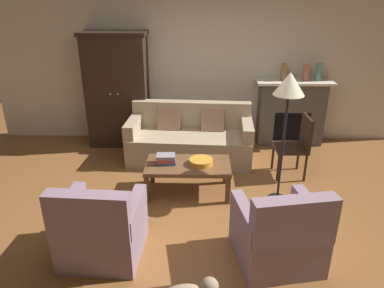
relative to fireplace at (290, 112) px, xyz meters
name	(u,v)px	position (x,y,z in m)	size (l,w,h in m)	color
ground_plane	(200,215)	(-1.55, -2.30, -0.57)	(9.60, 9.60, 0.00)	brown
back_wall	(201,60)	(-1.55, 0.25, 0.83)	(7.20, 0.10, 2.80)	silver
fireplace	(290,112)	(0.00, 0.00, 0.00)	(1.26, 0.48, 1.12)	#4C4947
armoire	(118,90)	(-2.95, -0.08, 0.39)	(1.06, 0.57, 1.90)	black
couch	(190,140)	(-1.71, -0.69, -0.25)	(1.96, 0.95, 0.86)	tan
coffee_table	(188,167)	(-1.71, -1.76, -0.20)	(1.10, 0.60, 0.42)	brown
fruit_bowl	(201,162)	(-1.54, -1.77, -0.11)	(0.31, 0.31, 0.07)	orange
book_stack	(166,159)	(-2.00, -1.76, -0.09)	(0.26, 0.20, 0.12)	#38569E
mantel_vase_bronze	(284,72)	(-0.18, -0.02, 0.69)	(0.12, 0.12, 0.27)	olive
mantel_vase_terracotta	(306,72)	(0.18, -0.02, 0.69)	(0.11, 0.11, 0.27)	#A86042
mantel_vase_jade	(319,72)	(0.38, -0.02, 0.69)	(0.11, 0.11, 0.28)	slate
armchair_near_left	(101,229)	(-2.53, -3.04, -0.25)	(0.82, 0.81, 0.88)	gray
armchair_near_right	(279,235)	(-0.78, -3.08, -0.25)	(0.89, 0.90, 0.88)	gray
side_chair_wooden	(297,143)	(-0.18, -1.23, -0.06)	(0.45, 0.45, 0.90)	black
floor_lamp	(289,92)	(-0.55, -1.93, 0.87)	(0.36, 0.36, 1.66)	black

